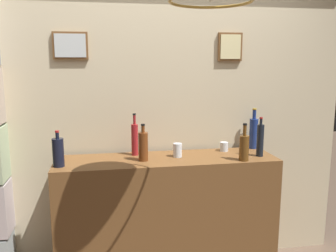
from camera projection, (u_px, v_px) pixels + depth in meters
panelled_rear_partition at (160, 105)px, 2.83m from camera, size 3.07×0.15×2.53m
bar_shelf_unit at (167, 220)px, 2.70m from camera, size 1.63×0.44×0.98m
liquor_bottle_rye at (143, 146)px, 2.52m from camera, size 0.07×0.07×0.27m
liquor_bottle_rum at (58, 152)px, 2.38m from camera, size 0.08×0.08×0.25m
liquor_bottle_scotch at (244, 147)px, 2.53m from camera, size 0.07×0.07×0.27m
liquor_bottle_vermouth at (260, 140)px, 2.64m from camera, size 0.05×0.05×0.30m
liquor_bottle_gin at (254, 132)px, 2.89m from camera, size 0.07×0.07×0.33m
liquor_bottle_whiskey at (135, 139)px, 2.67m from camera, size 0.05×0.05×0.32m
glass_tumbler_rocks at (178, 150)px, 2.63m from camera, size 0.07×0.07×0.10m
glass_tumbler_highball at (224, 147)px, 2.81m from camera, size 0.06×0.06×0.07m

